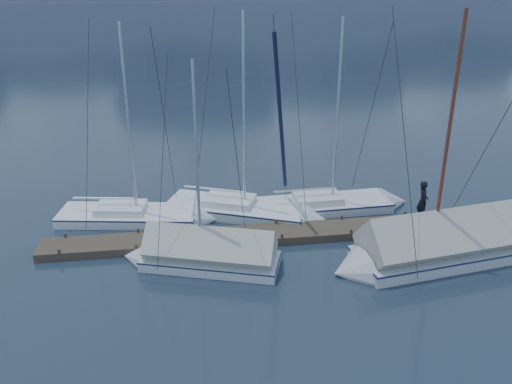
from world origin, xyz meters
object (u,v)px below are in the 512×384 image
at_px(sailboat_open_left, 148,217).
at_px(person, 423,201).
at_px(sailboat_covered_near, 428,250).
at_px(sailboat_covered_far, 198,255).
at_px(sailboat_open_mid, 256,213).
at_px(sailboat_open_right, 342,205).

xyz_separation_m(sailboat_open_left, person, (12.14, -2.38, 1.09)).
bearing_deg(sailboat_open_left, sailboat_covered_near, -25.97).
bearing_deg(sailboat_covered_far, sailboat_covered_near, -6.51).
bearing_deg(person, sailboat_covered_near, 174.59).
distance_m(sailboat_open_left, sailboat_covered_near, 12.35).
height_order(sailboat_open_mid, person, sailboat_open_mid).
height_order(sailboat_open_left, sailboat_covered_far, sailboat_open_left).
relative_size(sailboat_open_left, sailboat_covered_near, 0.91).
bearing_deg(person, sailboat_open_right, 63.59).
distance_m(sailboat_open_left, person, 12.42).
bearing_deg(sailboat_open_left, person, -11.11).
height_order(sailboat_covered_near, sailboat_covered_far, sailboat_covered_near).
xyz_separation_m(sailboat_open_right, sailboat_covered_far, (-7.16, -4.42, 0.26)).
relative_size(sailboat_open_left, sailboat_open_right, 0.99).
xyz_separation_m(sailboat_open_left, sailboat_covered_far, (2.08, -4.38, 0.26)).
height_order(sailboat_covered_near, person, sailboat_covered_near).
relative_size(sailboat_open_left, sailboat_covered_far, 1.11).
bearing_deg(sailboat_open_right, person, -39.98).
xyz_separation_m(sailboat_open_mid, sailboat_covered_near, (6.13, -5.18, 0.35)).
bearing_deg(sailboat_covered_far, sailboat_open_left, 115.45).
relative_size(sailboat_open_mid, person, 5.51).
relative_size(sailboat_open_right, person, 5.32).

